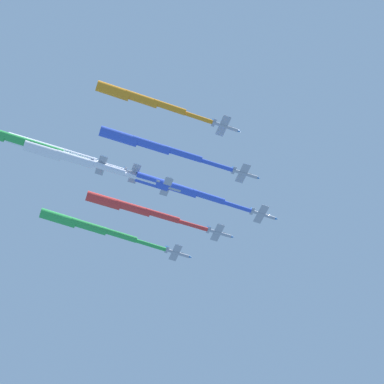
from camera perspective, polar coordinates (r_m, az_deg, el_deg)
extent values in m
cylinder|color=#9EA3AD|center=(244.96, 5.67, -1.81)|extent=(9.10, 2.77, 1.36)
cone|color=#1959A5|center=(246.23, 6.76, -2.15)|extent=(1.49, 1.48, 1.29)
cylinder|color=black|center=(243.86, 4.64, -1.49)|extent=(0.75, 1.10, 1.02)
ellipsoid|color=black|center=(245.80, 6.10, -1.87)|extent=(2.02, 1.21, 0.86)
cube|color=#9EA3AD|center=(244.80, 5.56, -1.78)|extent=(3.96, 8.45, 2.40)
cube|color=#1959A5|center=(247.26, 5.22, -2.38)|extent=(2.38, 1.06, 0.28)
cube|color=#1959A5|center=(242.48, 5.90, -1.14)|extent=(2.38, 1.06, 0.28)
cube|color=#9EA3AD|center=(244.08, 4.85, -1.55)|extent=(1.58, 3.24, 0.96)
cube|color=#1959A5|center=(244.79, 4.86, -1.40)|extent=(1.48, 0.84, 1.86)
cylinder|color=blue|center=(242.74, 3.49, -1.13)|extent=(11.45, 3.51, 1.73)
cylinder|color=blue|center=(240.75, 1.33, -0.39)|extent=(11.59, 4.36, 2.59)
cylinder|color=blue|center=(239.59, -0.92, 0.23)|extent=(11.73, 5.21, 3.45)
cylinder|color=blue|center=(238.86, -3.19, 0.85)|extent=(11.87, 6.06, 4.31)
cylinder|color=#9EA3AD|center=(249.71, 2.17, -3.30)|extent=(9.10, 2.91, 1.37)
cone|color=#1959A5|center=(250.70, 3.26, -3.61)|extent=(1.51, 1.51, 1.30)
cylinder|color=black|center=(248.87, 1.13, -3.00)|extent=(0.77, 1.11, 1.03)
ellipsoid|color=black|center=(250.42, 2.60, -3.34)|extent=(2.03, 1.24, 0.87)
cube|color=#9EA3AD|center=(249.57, 2.05, -3.27)|extent=(4.06, 8.44, 2.53)
cube|color=#1959A5|center=(252.24, 1.77, -3.84)|extent=(2.39, 1.09, 0.30)
cube|color=#1959A5|center=(247.04, 2.34, -2.67)|extent=(2.39, 1.09, 0.30)
cube|color=#9EA3AD|center=(249.03, 1.35, -3.06)|extent=(1.62, 3.24, 1.01)
cube|color=#1959A5|center=(249.71, 1.36, -2.91)|extent=(1.49, 0.89, 1.86)
cylinder|color=red|center=(248.00, -0.08, -2.64)|extent=(12.16, 3.80, 1.74)
cylinder|color=red|center=(246.49, -2.37, -1.92)|extent=(12.31, 4.66, 2.61)
cylinder|color=red|center=(245.90, -4.73, -1.30)|extent=(12.47, 5.52, 3.48)
cylinder|color=red|center=(245.77, -7.09, -0.68)|extent=(12.62, 6.37, 4.35)
cylinder|color=#9EA3AD|center=(237.16, 4.23, 1.47)|extent=(9.10, 2.89, 1.38)
cone|color=#1959A5|center=(238.21, 5.36, 1.12)|extent=(1.50, 1.51, 1.31)
cylinder|color=black|center=(236.27, 3.15, 1.81)|extent=(0.77, 1.12, 1.03)
ellipsoid|color=black|center=(237.91, 4.68, 1.41)|extent=(2.03, 1.24, 0.87)
cube|color=#9EA3AD|center=(237.01, 4.10, 1.50)|extent=(4.04, 8.41, 2.63)
cube|color=#1959A5|center=(239.45, 3.78, 0.86)|extent=(2.39, 1.08, 0.30)
cube|color=#1959A5|center=(234.72, 4.43, 2.18)|extent=(2.39, 1.08, 0.30)
cube|color=#9EA3AD|center=(236.44, 3.37, 1.74)|extent=(1.61, 3.23, 1.04)
cube|color=#1959A5|center=(237.17, 3.38, 1.89)|extent=(1.50, 0.91, 1.85)
cylinder|color=blue|center=(235.31, 1.83, 2.22)|extent=(12.70, 3.88, 1.75)
cylinder|color=blue|center=(233.69, -0.69, 3.05)|extent=(12.85, 4.74, 2.63)
cylinder|color=blue|center=(233.01, -3.28, 3.76)|extent=(13.00, 5.60, 3.50)
cylinder|color=blue|center=(232.87, -5.89, 4.46)|extent=(13.15, 6.47, 4.38)
cylinder|color=#9EA3AD|center=(254.01, -1.21, -4.91)|extent=(9.10, 2.74, 1.37)
cone|color=#1959A5|center=(254.80, -0.13, -5.24)|extent=(1.48, 1.48, 1.30)
cylinder|color=black|center=(253.35, -2.23, -4.60)|extent=(0.75, 1.11, 1.03)
ellipsoid|color=black|center=(254.63, -0.78, -4.96)|extent=(2.02, 1.20, 0.87)
cube|color=#9EA3AD|center=(253.89, -1.33, -4.88)|extent=(3.91, 8.41, 2.54)
cube|color=#1959A5|center=(256.69, -1.59, -5.42)|extent=(2.38, 1.05, 0.30)
cube|color=#1959A5|center=(251.23, -1.06, -4.31)|extent=(2.38, 1.05, 0.30)
cube|color=#9EA3AD|center=(253.48, -2.02, -4.66)|extent=(1.56, 3.23, 1.01)
cube|color=#1959A5|center=(254.13, -2.00, -4.51)|extent=(1.48, 0.87, 1.85)
cylinder|color=green|center=(252.67, -3.48, -4.21)|extent=(12.75, 3.67, 1.74)
cylinder|color=green|center=(251.52, -5.84, -3.43)|extent=(12.88, 4.53, 2.61)
cylinder|color=green|center=(251.36, -8.26, -2.75)|extent=(13.02, 5.39, 3.48)
cylinder|color=green|center=(251.70, -10.66, -2.06)|extent=(13.15, 6.25, 4.36)
cylinder|color=#9EA3AD|center=(233.79, 2.64, 5.27)|extent=(9.11, 2.78, 1.38)
cone|color=#1959A5|center=(234.63, 3.80, 4.89)|extent=(1.49, 1.50, 1.32)
cylinder|color=black|center=(233.09, 1.54, 5.64)|extent=(0.76, 1.12, 1.04)
ellipsoid|color=black|center=(234.48, 3.11, 5.19)|extent=(2.02, 1.22, 0.88)
cube|color=#9EA3AD|center=(233.66, 2.52, 5.31)|extent=(3.93, 8.36, 2.71)
cube|color=#1959A5|center=(235.98, 2.20, 4.63)|extent=(2.38, 1.05, 0.31)
cube|color=#1959A5|center=(231.50, 2.85, 6.02)|extent=(2.38, 1.05, 0.31)
cube|color=#9EA3AD|center=(233.23, 1.77, 5.56)|extent=(1.57, 3.21, 1.08)
cube|color=#1959A5|center=(233.99, 1.79, 5.70)|extent=(1.49, 0.91, 1.85)
cylinder|color=orange|center=(232.46, 0.38, 6.02)|extent=(10.96, 3.44, 1.76)
cylinder|color=orange|center=(231.39, -1.81, 6.80)|extent=(11.09, 4.31, 2.64)
cylinder|color=orange|center=(231.12, -4.07, 7.44)|extent=(11.23, 5.18, 3.52)
cylinder|color=orange|center=(231.25, -6.34, 8.06)|extent=(11.37, 6.05, 4.41)
cylinder|color=#9EA3AD|center=(238.28, -1.94, 0.40)|extent=(9.10, 2.88, 1.38)
cone|color=#1959A5|center=(238.84, -0.79, 0.06)|extent=(1.50, 1.51, 1.31)
cylinder|color=black|center=(237.84, -3.03, 0.73)|extent=(0.77, 1.12, 1.03)
ellipsoid|color=black|center=(238.83, -1.48, 0.34)|extent=(2.03, 1.24, 0.88)
cube|color=#9EA3AD|center=(238.18, -2.07, 0.43)|extent=(4.03, 8.40, 2.65)
cube|color=#1959A5|center=(240.81, -2.32, -0.19)|extent=(2.38, 1.08, 0.31)
cube|color=#1959A5|center=(235.70, -1.80, 1.09)|extent=(2.38, 1.08, 0.31)
cube|color=#9EA3AD|center=(237.92, -2.81, 0.67)|extent=(1.61, 3.22, 1.05)
cube|color=#1959A5|center=(238.63, -2.78, 0.82)|extent=(1.50, 0.91, 1.85)
cylinder|color=white|center=(237.44, -4.34, 1.13)|extent=(12.52, 3.83, 1.76)
cylinder|color=white|center=(236.86, -6.82, 1.93)|extent=(12.67, 4.70, 2.63)
cylinder|color=white|center=(237.25, -9.34, 2.61)|extent=(12.82, 5.56, 3.51)
cylinder|color=white|center=(238.14, -11.85, 3.27)|extent=(12.97, 6.43, 4.39)
cylinder|color=#9EA3AD|center=(239.76, -4.51, 1.45)|extent=(9.10, 2.89, 1.35)
cone|color=#1959A5|center=(240.07, -3.35, 1.11)|extent=(1.50, 1.49, 1.28)
cylinder|color=black|center=(239.56, -5.59, 1.77)|extent=(0.77, 1.10, 1.01)
ellipsoid|color=black|center=(240.23, -4.04, 1.38)|extent=(2.03, 1.23, 0.86)
cube|color=#9EA3AD|center=(239.69, -4.63, 1.48)|extent=(4.07, 8.49, 2.33)
cube|color=#1959A5|center=(242.20, -4.86, 0.82)|extent=(2.39, 1.09, 0.28)
cube|color=#1959A5|center=(237.33, -4.40, 2.17)|extent=(2.39, 1.09, 0.28)
cube|color=#9EA3AD|center=(239.59, -5.37, 1.71)|extent=(1.62, 3.26, 0.93)
cube|color=#1959A5|center=(240.33, -5.34, 1.85)|extent=(1.49, 0.85, 1.87)
cylinder|color=white|center=(239.45, -6.75, 2.12)|extent=(11.05, 3.59, 1.72)
cylinder|color=white|center=(239.35, -8.92, 2.81)|extent=(11.20, 4.44, 2.58)
cylinder|color=white|center=(240.07, -11.12, 3.38)|extent=(11.35, 5.28, 3.44)
cylinder|color=white|center=(241.18, -13.30, 3.92)|extent=(11.50, 6.13, 4.29)
cylinder|color=#9EA3AD|center=(238.04, -7.15, 2.09)|extent=(9.10, 2.83, 1.38)
cone|color=#1959A5|center=(238.14, -5.98, 1.74)|extent=(1.50, 1.50, 1.31)
cylinder|color=black|center=(238.04, -8.24, 2.43)|extent=(0.76, 1.12, 1.03)
ellipsoid|color=black|center=(238.41, -6.67, 2.02)|extent=(2.03, 1.22, 0.87)
cube|color=#9EA3AD|center=(238.00, -7.27, 2.12)|extent=(3.98, 8.40, 2.62)
cube|color=#1959A5|center=(240.61, -7.47, 1.48)|extent=(2.38, 1.06, 0.30)
cube|color=#1959A5|center=(235.52, -7.06, 2.80)|extent=(2.38, 1.06, 0.30)
cube|color=#9EA3AD|center=(238.03, -8.02, 2.36)|extent=(1.59, 3.22, 1.04)
cube|color=#1959A5|center=(238.75, -7.97, 2.50)|extent=(1.49, 0.90, 1.85)
cylinder|color=green|center=(238.15, -9.41, 2.78)|extent=(11.15, 3.52, 1.75)
cylinder|color=green|center=(238.46, -11.60, 3.50)|extent=(11.29, 4.39, 2.63)
cylinder|color=green|center=(239.61, -13.81, 4.09)|extent=(11.43, 5.25, 3.50)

